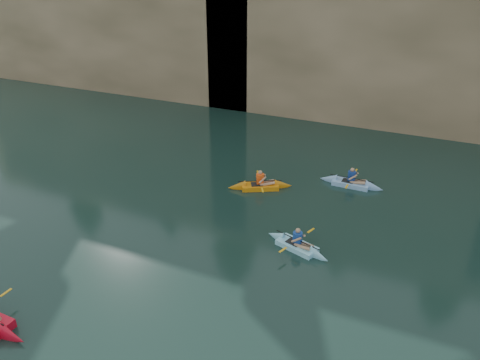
% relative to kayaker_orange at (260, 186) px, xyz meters
% --- Properties ---
extents(cliff, '(70.00, 16.00, 12.00)m').
position_rel_kayaker_orange_xyz_m(cliff, '(1.68, 19.20, 5.86)').
color(cliff, '#CCB57D').
rests_on(cliff, ground).
extents(cliff_slab_west, '(26.00, 2.40, 10.56)m').
position_rel_kayaker_orange_xyz_m(cliff_slab_west, '(-18.32, 11.80, 5.14)').
color(cliff_slab_west, tan).
rests_on(cliff_slab_west, ground).
extents(cliff_slab_center, '(24.00, 2.40, 11.40)m').
position_rel_kayaker_orange_xyz_m(cliff_slab_center, '(3.68, 11.80, 5.56)').
color(cliff_slab_center, tan).
rests_on(cliff_slab_center, ground).
extents(sea_cave_west, '(4.50, 1.00, 4.00)m').
position_rel_kayaker_orange_xyz_m(sea_cave_west, '(-16.32, 11.15, 1.86)').
color(sea_cave_west, black).
rests_on(sea_cave_west, ground).
extents(sea_cave_center, '(3.50, 1.00, 3.20)m').
position_rel_kayaker_orange_xyz_m(sea_cave_center, '(-2.32, 11.15, 1.46)').
color(sea_cave_center, black).
rests_on(sea_cave_center, ground).
extents(kayaker_orange, '(3.05, 2.10, 1.17)m').
position_rel_kayaker_orange_xyz_m(kayaker_orange, '(0.00, 0.00, 0.00)').
color(kayaker_orange, orange).
rests_on(kayaker_orange, ground).
extents(kayaker_ltblue_near, '(2.88, 2.12, 1.11)m').
position_rel_kayaker_orange_xyz_m(kayaker_ltblue_near, '(3.19, -4.09, -0.01)').
color(kayaker_ltblue_near, '#91DBF4').
rests_on(kayaker_ltblue_near, ground).
extents(kayaker_ltblue_mid, '(3.10, 2.33, 1.17)m').
position_rel_kayaker_orange_xyz_m(kayaker_ltblue_mid, '(3.91, 2.09, -0.00)').
color(kayaker_ltblue_mid, '#87B4E3').
rests_on(kayaker_ltblue_mid, ground).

